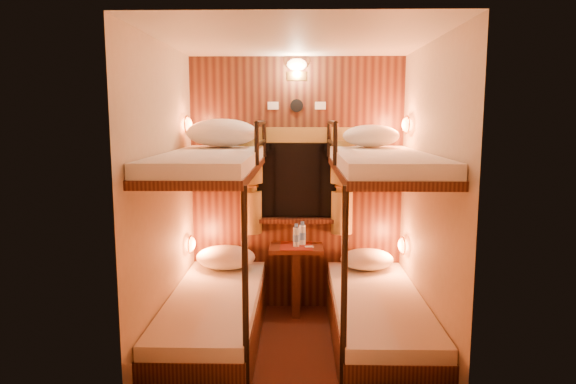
{
  "coord_description": "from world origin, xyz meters",
  "views": [
    {
      "loc": [
        0.03,
        -3.82,
        1.85
      ],
      "look_at": [
        -0.06,
        0.15,
        1.27
      ],
      "focal_mm": 32.0,
      "sensor_mm": 36.0,
      "label": 1
    }
  ],
  "objects_px": {
    "bunk_left": "(214,282)",
    "table": "(296,270)",
    "bunk_right": "(378,283)",
    "bottle_right": "(302,235)",
    "bottle_left": "(296,237)"
  },
  "relations": [
    {
      "from": "bunk_left",
      "to": "bunk_right",
      "type": "distance_m",
      "value": 1.3
    },
    {
      "from": "bunk_left",
      "to": "bunk_right",
      "type": "bearing_deg",
      "value": 0.0
    },
    {
      "from": "bunk_right",
      "to": "bottle_left",
      "type": "relative_size",
      "value": 8.76
    },
    {
      "from": "bunk_right",
      "to": "bottle_left",
      "type": "xyz_separation_m",
      "value": [
        -0.65,
        0.76,
        0.18
      ]
    },
    {
      "from": "table",
      "to": "bottle_right",
      "type": "relative_size",
      "value": 2.91
    },
    {
      "from": "bottle_right",
      "to": "bottle_left",
      "type": "bearing_deg",
      "value": -129.3
    },
    {
      "from": "bottle_right",
      "to": "bunk_left",
      "type": "bearing_deg",
      "value": -130.22
    },
    {
      "from": "bunk_left",
      "to": "table",
      "type": "relative_size",
      "value": 2.9
    },
    {
      "from": "bunk_left",
      "to": "bottle_left",
      "type": "bearing_deg",
      "value": 49.7
    },
    {
      "from": "bottle_left",
      "to": "table",
      "type": "bearing_deg",
      "value": 88.17
    },
    {
      "from": "bunk_right",
      "to": "table",
      "type": "relative_size",
      "value": 2.9
    },
    {
      "from": "table",
      "to": "bottle_right",
      "type": "xyz_separation_m",
      "value": [
        0.06,
        0.05,
        0.33
      ]
    },
    {
      "from": "bunk_left",
      "to": "bunk_right",
      "type": "relative_size",
      "value": 1.0
    },
    {
      "from": "bottle_left",
      "to": "bottle_right",
      "type": "relative_size",
      "value": 0.96
    },
    {
      "from": "bunk_left",
      "to": "bottle_left",
      "type": "relative_size",
      "value": 8.76
    }
  ]
}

